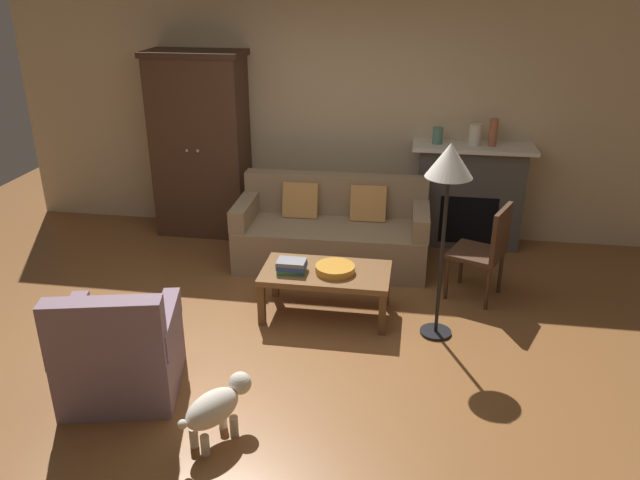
% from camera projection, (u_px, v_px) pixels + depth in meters
% --- Properties ---
extents(ground_plane, '(9.60, 9.60, 0.00)m').
position_uv_depth(ground_plane, '(285.00, 342.00, 5.11)').
color(ground_plane, brown).
extents(back_wall, '(7.20, 0.10, 2.80)m').
position_uv_depth(back_wall, '(331.00, 108.00, 6.88)').
color(back_wall, beige).
rests_on(back_wall, ground).
extents(fireplace, '(1.26, 0.48, 1.12)m').
position_uv_depth(fireplace, '(469.00, 195.00, 6.75)').
color(fireplace, '#4C4947').
rests_on(fireplace, ground).
extents(armoire, '(1.06, 0.57, 2.02)m').
position_uv_depth(armoire, '(201.00, 145.00, 6.93)').
color(armoire, '#472D1E').
rests_on(armoire, ground).
extents(couch, '(1.94, 0.89, 0.86)m').
position_uv_depth(couch, '(332.00, 233.00, 6.41)').
color(couch, '#937A5B').
rests_on(couch, ground).
extents(coffee_table, '(1.10, 0.60, 0.42)m').
position_uv_depth(coffee_table, '(326.00, 276.00, 5.39)').
color(coffee_table, brown).
rests_on(coffee_table, ground).
extents(fruit_bowl, '(0.34, 0.34, 0.06)m').
position_uv_depth(fruit_bowl, '(335.00, 269.00, 5.33)').
color(fruit_bowl, orange).
rests_on(fruit_bowl, coffee_table).
extents(book_stack, '(0.26, 0.20, 0.11)m').
position_uv_depth(book_stack, '(292.00, 266.00, 5.33)').
color(book_stack, '#427A4C').
rests_on(book_stack, coffee_table).
extents(mantel_vase_jade, '(0.11, 0.11, 0.17)m').
position_uv_depth(mantel_vase_jade, '(438.00, 136.00, 6.54)').
color(mantel_vase_jade, slate).
rests_on(mantel_vase_jade, fireplace).
extents(mantel_vase_cream, '(0.13, 0.13, 0.22)m').
position_uv_depth(mantel_vase_cream, '(475.00, 135.00, 6.47)').
color(mantel_vase_cream, beige).
rests_on(mantel_vase_cream, fireplace).
extents(mantel_vase_terracotta, '(0.09, 0.09, 0.28)m').
position_uv_depth(mantel_vase_terracotta, '(493.00, 132.00, 6.44)').
color(mantel_vase_terracotta, '#A86042').
rests_on(mantel_vase_terracotta, fireplace).
extents(armchair_near_left, '(0.92, 0.92, 0.88)m').
position_uv_depth(armchair_near_left, '(120.00, 355.00, 4.38)').
color(armchair_near_left, gray).
rests_on(armchair_near_left, ground).
extents(side_chair_wooden, '(0.58, 0.58, 0.90)m').
position_uv_depth(side_chair_wooden, '(487.00, 247.00, 5.60)').
color(side_chair_wooden, '#472D1E').
rests_on(side_chair_wooden, ground).
extents(floor_lamp, '(0.36, 0.36, 1.62)m').
position_uv_depth(floor_lamp, '(449.00, 172.00, 4.68)').
color(floor_lamp, black).
rests_on(floor_lamp, ground).
extents(dog, '(0.39, 0.51, 0.39)m').
position_uv_depth(dog, '(216.00, 407.00, 3.96)').
color(dog, beige).
rests_on(dog, ground).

